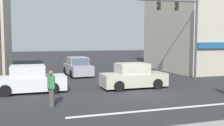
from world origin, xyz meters
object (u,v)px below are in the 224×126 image
(pedestrian_mid_crossing, at_px, (51,86))
(sedan_crossing_rightbound, at_px, (29,80))
(traffic_light_mast, at_px, (185,25))
(sedan_approaching_near, at_px, (133,77))
(sedan_waiting_far, at_px, (78,67))

(pedestrian_mid_crossing, bearing_deg, sedan_crossing_rightbound, 103.71)
(traffic_light_mast, height_order, sedan_approaching_near, traffic_light_mast)
(sedan_waiting_far, bearing_deg, pedestrian_mid_crossing, -106.66)
(sedan_approaching_near, height_order, sedan_waiting_far, same)
(sedan_waiting_far, distance_m, pedestrian_mid_crossing, 10.71)
(traffic_light_mast, distance_m, pedestrian_mid_crossing, 12.19)
(traffic_light_mast, xyz_separation_m, sedan_waiting_far, (-7.36, 4.83, -3.46))
(sedan_waiting_far, relative_size, pedestrian_mid_crossing, 2.52)
(sedan_approaching_near, relative_size, pedestrian_mid_crossing, 2.46)
(traffic_light_mast, xyz_separation_m, sedan_approaching_near, (-5.08, -2.13, -3.46))
(traffic_light_mast, bearing_deg, sedan_waiting_far, 146.73)
(sedan_approaching_near, relative_size, sedan_waiting_far, 0.98)
(sedan_waiting_far, bearing_deg, traffic_light_mast, -33.27)
(pedestrian_mid_crossing, bearing_deg, sedan_waiting_far, 73.34)
(traffic_light_mast, distance_m, sedan_approaching_near, 6.50)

